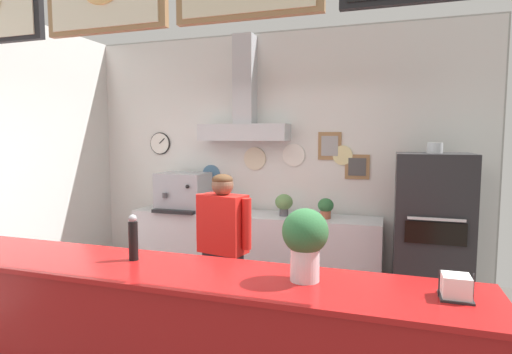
{
  "coord_description": "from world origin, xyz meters",
  "views": [
    {
      "loc": [
        1.34,
        -2.56,
        1.81
      ],
      "look_at": [
        0.29,
        0.66,
        1.49
      ],
      "focal_mm": 28.71,
      "sensor_mm": 36.0,
      "label": 1
    }
  ],
  "objects_px": {
    "potted_thyme": "(284,203)",
    "pepper_grinder": "(133,238)",
    "shop_worker": "(223,253)",
    "potted_sage": "(326,207)",
    "espresso_machine": "(183,192)",
    "napkin_holder": "(456,288)",
    "potted_oregano": "(164,195)",
    "pizza_oven": "(431,239)",
    "basil_vase": "(305,241)",
    "potted_rosemary": "(226,202)"
  },
  "relations": [
    {
      "from": "potted_rosemary",
      "to": "napkin_holder",
      "type": "bearing_deg",
      "value": -47.57
    },
    {
      "from": "espresso_machine",
      "to": "potted_sage",
      "type": "xyz_separation_m",
      "value": [
        1.75,
        0.0,
        -0.1
      ]
    },
    {
      "from": "pizza_oven",
      "to": "napkin_holder",
      "type": "distance_m",
      "value": 2.1
    },
    {
      "from": "espresso_machine",
      "to": "potted_thyme",
      "type": "xyz_separation_m",
      "value": [
        1.28,
        0.0,
        -0.08
      ]
    },
    {
      "from": "potted_thyme",
      "to": "potted_oregano",
      "type": "bearing_deg",
      "value": 178.04
    },
    {
      "from": "espresso_machine",
      "to": "basil_vase",
      "type": "relative_size",
      "value": 1.48
    },
    {
      "from": "potted_oregano",
      "to": "potted_sage",
      "type": "bearing_deg",
      "value": -1.48
    },
    {
      "from": "basil_vase",
      "to": "pizza_oven",
      "type": "bearing_deg",
      "value": 68.0
    },
    {
      "from": "espresso_machine",
      "to": "pepper_grinder",
      "type": "height_order",
      "value": "espresso_machine"
    },
    {
      "from": "pepper_grinder",
      "to": "basil_vase",
      "type": "bearing_deg",
      "value": -1.68
    },
    {
      "from": "potted_oregano",
      "to": "potted_rosemary",
      "type": "bearing_deg",
      "value": -0.87
    },
    {
      "from": "espresso_machine",
      "to": "potted_rosemary",
      "type": "height_order",
      "value": "espresso_machine"
    },
    {
      "from": "shop_worker",
      "to": "potted_oregano",
      "type": "bearing_deg",
      "value": -30.59
    },
    {
      "from": "potted_oregano",
      "to": "napkin_holder",
      "type": "height_order",
      "value": "potted_oregano"
    },
    {
      "from": "potted_rosemary",
      "to": "espresso_machine",
      "type": "bearing_deg",
      "value": -175.45
    },
    {
      "from": "potted_thyme",
      "to": "pepper_grinder",
      "type": "relative_size",
      "value": 0.85
    },
    {
      "from": "espresso_machine",
      "to": "napkin_holder",
      "type": "xyz_separation_m",
      "value": [
        2.73,
        -2.34,
        -0.07
      ]
    },
    {
      "from": "potted_sage",
      "to": "napkin_holder",
      "type": "distance_m",
      "value": 2.54
    },
    {
      "from": "potted_oregano",
      "to": "potted_thyme",
      "type": "height_order",
      "value": "potted_oregano"
    },
    {
      "from": "potted_thyme",
      "to": "basil_vase",
      "type": "height_order",
      "value": "basil_vase"
    },
    {
      "from": "espresso_machine",
      "to": "potted_oregano",
      "type": "relative_size",
      "value": 2.09
    },
    {
      "from": "potted_rosemary",
      "to": "basil_vase",
      "type": "height_order",
      "value": "basil_vase"
    },
    {
      "from": "pepper_grinder",
      "to": "potted_thyme",
      "type": "bearing_deg",
      "value": 79.69
    },
    {
      "from": "potted_rosemary",
      "to": "basil_vase",
      "type": "distance_m",
      "value": 2.76
    },
    {
      "from": "shop_worker",
      "to": "espresso_machine",
      "type": "height_order",
      "value": "shop_worker"
    },
    {
      "from": "shop_worker",
      "to": "potted_rosemary",
      "type": "relative_size",
      "value": 7.27
    },
    {
      "from": "espresso_machine",
      "to": "potted_thyme",
      "type": "relative_size",
      "value": 2.37
    },
    {
      "from": "potted_sage",
      "to": "pepper_grinder",
      "type": "distance_m",
      "value": 2.46
    },
    {
      "from": "potted_thyme",
      "to": "pepper_grinder",
      "type": "height_order",
      "value": "pepper_grinder"
    },
    {
      "from": "espresso_machine",
      "to": "potted_rosemary",
      "type": "distance_m",
      "value": 0.56
    },
    {
      "from": "pizza_oven",
      "to": "potted_oregano",
      "type": "height_order",
      "value": "pizza_oven"
    },
    {
      "from": "potted_thyme",
      "to": "espresso_machine",
      "type": "bearing_deg",
      "value": -179.88
    },
    {
      "from": "pizza_oven",
      "to": "potted_thyme",
      "type": "bearing_deg",
      "value": 170.57
    },
    {
      "from": "shop_worker",
      "to": "napkin_holder",
      "type": "relative_size",
      "value": 9.46
    },
    {
      "from": "potted_thyme",
      "to": "pepper_grinder",
      "type": "xyz_separation_m",
      "value": [
        -0.42,
        -2.28,
        0.1
      ]
    },
    {
      "from": "potted_thyme",
      "to": "basil_vase",
      "type": "bearing_deg",
      "value": -73.17
    },
    {
      "from": "shop_worker",
      "to": "potted_sage",
      "type": "xyz_separation_m",
      "value": [
        0.72,
        1.22,
        0.25
      ]
    },
    {
      "from": "pizza_oven",
      "to": "potted_thyme",
      "type": "height_order",
      "value": "pizza_oven"
    },
    {
      "from": "potted_rosemary",
      "to": "pepper_grinder",
      "type": "relative_size",
      "value": 0.7
    },
    {
      "from": "pizza_oven",
      "to": "shop_worker",
      "type": "height_order",
      "value": "pizza_oven"
    },
    {
      "from": "pepper_grinder",
      "to": "basil_vase",
      "type": "distance_m",
      "value": 1.12
    },
    {
      "from": "pizza_oven",
      "to": "espresso_machine",
      "type": "distance_m",
      "value": 2.84
    },
    {
      "from": "potted_sage",
      "to": "potted_thyme",
      "type": "distance_m",
      "value": 0.47
    },
    {
      "from": "potted_oregano",
      "to": "pepper_grinder",
      "type": "distance_m",
      "value": 2.62
    },
    {
      "from": "shop_worker",
      "to": "potted_thyme",
      "type": "bearing_deg",
      "value": -88.45
    },
    {
      "from": "espresso_machine",
      "to": "potted_oregano",
      "type": "bearing_deg",
      "value": 169.37
    },
    {
      "from": "potted_rosemary",
      "to": "napkin_holder",
      "type": "relative_size",
      "value": 1.3
    },
    {
      "from": "pizza_oven",
      "to": "napkin_holder",
      "type": "height_order",
      "value": "pizza_oven"
    },
    {
      "from": "shop_worker",
      "to": "basil_vase",
      "type": "xyz_separation_m",
      "value": [
        0.95,
        -1.1,
        0.45
      ]
    },
    {
      "from": "potted_sage",
      "to": "potted_rosemary",
      "type": "distance_m",
      "value": 1.2
    }
  ]
}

